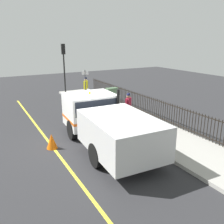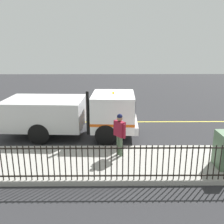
# 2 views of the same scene
# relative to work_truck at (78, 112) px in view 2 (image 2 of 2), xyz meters

# --- Properties ---
(ground_plane) EXTENTS (47.95, 47.95, 0.00)m
(ground_plane) POSITION_rel_work_truck_xyz_m (-0.21, 1.09, -1.23)
(ground_plane) COLOR #2B2B2D
(ground_plane) RESTS_ON ground
(sidewalk_slab) EXTENTS (2.88, 21.79, 0.15)m
(sidewalk_slab) POSITION_rel_work_truck_xyz_m (3.05, 1.09, -1.15)
(sidewalk_slab) COLOR #A3A099
(sidewalk_slab) RESTS_ON ground
(lane_marking) EXTENTS (0.12, 19.61, 0.01)m
(lane_marking) POSITION_rel_work_truck_xyz_m (-2.15, 1.09, -1.22)
(lane_marking) COLOR yellow
(lane_marking) RESTS_ON ground
(work_truck) EXTENTS (2.69, 6.40, 2.44)m
(work_truck) POSITION_rel_work_truck_xyz_m (0.00, 0.00, 0.00)
(work_truck) COLOR white
(work_truck) RESTS_ON ground
(worker_standing) EXTENTS (0.52, 0.46, 1.70)m
(worker_standing) POSITION_rel_work_truck_xyz_m (2.54, 1.89, -0.03)
(worker_standing) COLOR maroon
(worker_standing) RESTS_ON sidewalk_slab
(iron_fence) EXTENTS (0.04, 18.56, 1.21)m
(iron_fence) POSITION_rel_work_truck_xyz_m (4.35, 1.09, -0.46)
(iron_fence) COLOR black
(iron_fence) RESTS_ON sidewalk_slab
(utility_cabinet) EXTENTS (0.82, 0.42, 1.28)m
(utility_cabinet) POSITION_rel_work_truck_xyz_m (3.49, 5.50, -0.44)
(utility_cabinet) COLOR #4C6B4C
(utility_cabinet) RESTS_ON sidewalk_slab
(traffic_cone) EXTENTS (0.48, 0.48, 0.69)m
(traffic_cone) POSITION_rel_work_truck_xyz_m (-2.20, 0.87, -0.88)
(traffic_cone) COLOR orange
(traffic_cone) RESTS_ON ground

